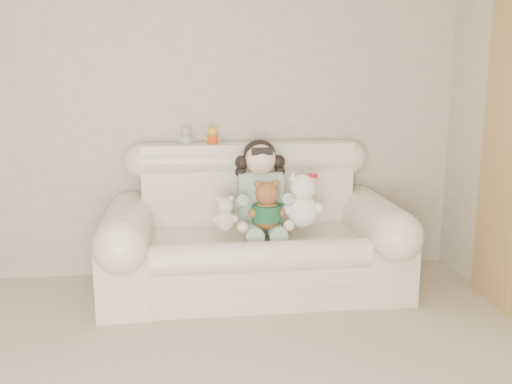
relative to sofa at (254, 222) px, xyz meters
The scene contains 8 objects.
wall_back 1.12m from the sofa, 140.71° to the left, with size 4.50×4.50×0.00m, color beige.
sofa is the anchor object (origin of this frame).
seated_child 0.26m from the sofa, 55.38° to the left, with size 0.40×0.49×0.67m, color #2E6F3F, non-canonical shape.
brown_teddy 0.24m from the sofa, 63.17° to the right, with size 0.25×0.20×0.40m, color brown, non-canonical shape.
white_cat 0.39m from the sofa, 18.78° to the right, with size 0.29×0.22×0.45m, color white, non-canonical shape.
cream_teddy 0.29m from the sofa, 146.54° to the right, with size 0.18×0.14×0.28m, color beige, non-canonical shape.
yellow_mini_bear 0.73m from the sofa, 125.71° to the left, with size 0.11×0.08×0.17m, color yellow, non-canonical shape.
grey_mini_plush 0.82m from the sofa, 140.86° to the left, with size 0.11×0.08×0.17m, color #ACABB2, non-canonical shape.
Camera 1 is at (0.11, -1.91, 1.56)m, focal length 40.81 mm.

